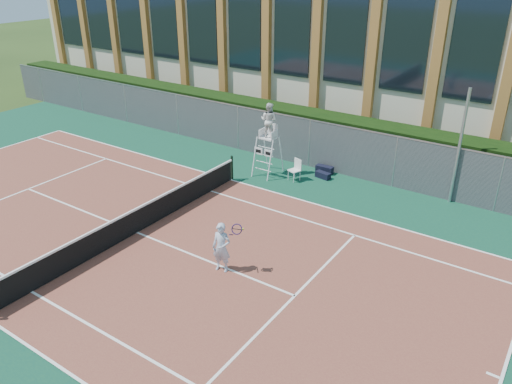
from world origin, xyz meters
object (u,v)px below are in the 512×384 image
Objects in this scene: plastic_chair at (296,168)px; tennis_player at (222,247)px; steel_pole at (459,148)px; umpire_chair at (269,122)px.

tennis_player reaches higher than plastic_chair.
steel_pole is 7.65m from umpire_chair.
steel_pole is 4.81× the size of plastic_chair.
plastic_chair is (1.37, 0.07, -1.81)m from umpire_chair.
umpire_chair is at bearing -167.49° from steel_pole.
steel_pole is at bearing 12.51° from umpire_chair.
steel_pole reaches higher than tennis_player.
umpire_chair is 2.27m from plastic_chair.
tennis_player is at bearing -67.57° from umpire_chair.
steel_pole reaches higher than plastic_chair.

